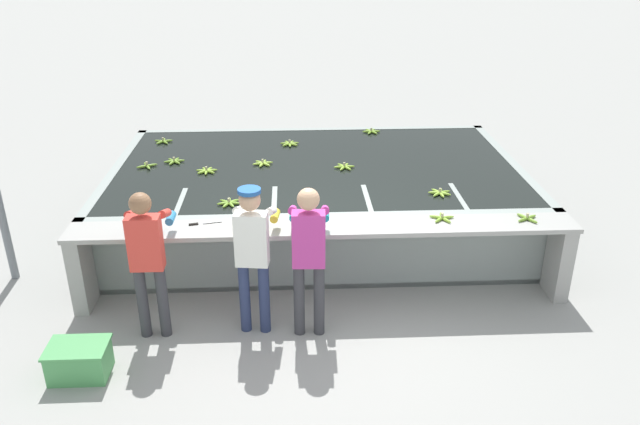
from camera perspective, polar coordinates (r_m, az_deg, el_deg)
ground_plane at (r=6.86m, az=0.48°, el=-8.98°), size 80.00×80.00×0.00m
wash_tank at (r=8.52m, az=-0.31°, el=1.47°), size 5.42×3.38×0.92m
work_ledge at (r=6.71m, az=0.39°, el=-3.12°), size 5.42×0.45×0.92m
worker_0 at (r=6.27m, az=-15.51°, el=-3.52°), size 0.40×0.71×1.57m
worker_1 at (r=6.14m, az=-6.17°, el=-3.14°), size 0.46×0.73×1.57m
worker_2 at (r=6.06m, az=-1.03°, el=-3.33°), size 0.42×0.72×1.60m
banana_bunch_floating_0 at (r=9.77m, az=4.72°, el=7.40°), size 0.28×0.26×0.08m
banana_bunch_floating_1 at (r=7.53m, az=10.91°, el=1.79°), size 0.28×0.28×0.08m
banana_bunch_floating_2 at (r=7.20m, az=-8.31°, el=0.89°), size 0.28×0.27×0.08m
banana_bunch_floating_3 at (r=8.22m, az=-10.34°, el=3.77°), size 0.28×0.28×0.08m
banana_bunch_floating_4 at (r=8.57m, az=-15.54°, el=4.13°), size 0.27×0.27×0.08m
banana_bunch_floating_5 at (r=9.55m, az=-14.14°, el=6.34°), size 0.28×0.27×0.08m
banana_bunch_floating_6 at (r=8.39m, az=-5.26°, el=4.51°), size 0.28×0.28×0.08m
banana_bunch_floating_7 at (r=8.66m, az=-13.19°, el=4.59°), size 0.28×0.28×0.08m
banana_bunch_floating_8 at (r=8.24m, az=2.23°, el=4.21°), size 0.28×0.27×0.08m
banana_bunch_floating_9 at (r=9.16m, az=-2.79°, el=6.31°), size 0.28×0.28×0.08m
banana_bunch_ledge_0 at (r=7.09m, az=18.41°, el=-0.49°), size 0.26×0.26×0.08m
banana_bunch_ledge_1 at (r=6.86m, az=11.09°, el=-0.48°), size 0.28×0.27×0.08m
knife_0 at (r=6.75m, az=-10.90°, el=-0.98°), size 0.35×0.11×0.02m
crate at (r=6.29m, az=-21.15°, el=-12.51°), size 0.55×0.39×0.32m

